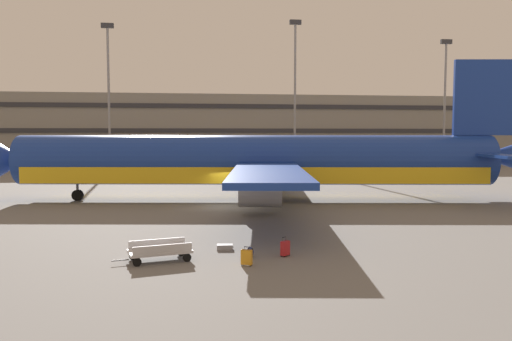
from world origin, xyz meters
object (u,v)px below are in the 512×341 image
at_px(suitcase_purple, 225,247).
at_px(baggage_cart, 160,251).
at_px(backpack_scuffed, 250,252).
at_px(airliner, 259,162).
at_px(suitcase_silver, 285,248).
at_px(suitcase_teal, 247,257).

relative_size(suitcase_purple, baggage_cart, 0.23).
xyz_separation_m(suitcase_purple, backpack_scuffed, (1.01, -1.54, 0.10)).
relative_size(airliner, baggage_cart, 13.19).
relative_size(suitcase_purple, backpack_scuffed, 1.55).
distance_m(suitcase_silver, baggage_cart, 5.46).
bearing_deg(backpack_scuffed, suitcase_purple, 123.28).
height_order(suitcase_purple, baggage_cart, baggage_cart).
bearing_deg(suitcase_teal, backpack_scuffed, 77.45).
bearing_deg(airliner, baggage_cart, -110.35).
height_order(suitcase_teal, backpack_scuffed, suitcase_teal).
xyz_separation_m(backpack_scuffed, baggage_cart, (-3.90, -0.16, 0.20)).
bearing_deg(airliner, suitcase_teal, -99.42).
distance_m(backpack_scuffed, baggage_cart, 3.91).
xyz_separation_m(suitcase_silver, backpack_scuffed, (-1.55, 0.07, -0.15)).
xyz_separation_m(airliner, suitcase_purple, (-3.97, -16.80, -3.01)).
height_order(suitcase_teal, suitcase_purple, suitcase_teal).
xyz_separation_m(suitcase_silver, baggage_cart, (-5.45, -0.09, 0.06)).
xyz_separation_m(airliner, backpack_scuffed, (-2.96, -18.33, -2.91)).
bearing_deg(suitcase_silver, suitcase_teal, -144.26).
xyz_separation_m(airliner, suitcase_teal, (-3.28, -19.75, -2.78)).
distance_m(suitcase_teal, suitcase_purple, 3.04).
height_order(suitcase_silver, suitcase_teal, suitcase_silver).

